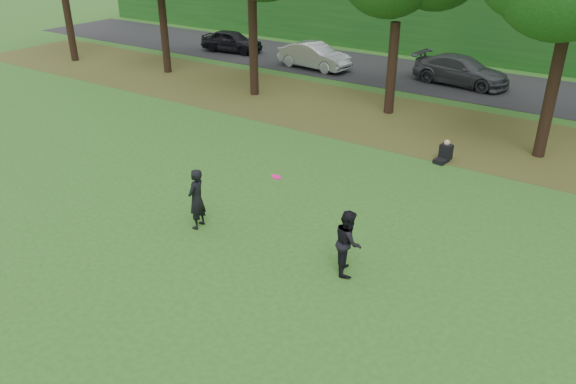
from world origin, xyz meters
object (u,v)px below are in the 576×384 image
object	(u,v)px
frisbee	(276,177)
seated_person	(445,153)
player_right	(348,242)
player_left	(197,199)

from	to	relation	value
frisbee	seated_person	world-z (taller)	frisbee
player_right	frisbee	xyz separation A→B (m)	(-2.20, -0.02, 1.24)
player_left	seated_person	distance (m)	9.83
player_left	player_right	size ratio (longest dim) A/B	1.05
player_left	frisbee	size ratio (longest dim) A/B	5.12
frisbee	seated_person	distance (m)	8.78
player_left	seated_person	size ratio (longest dim) A/B	2.22
player_right	seated_person	size ratio (longest dim) A/B	2.11
player_left	player_right	distance (m)	4.76
player_right	frisbee	world-z (taller)	frisbee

